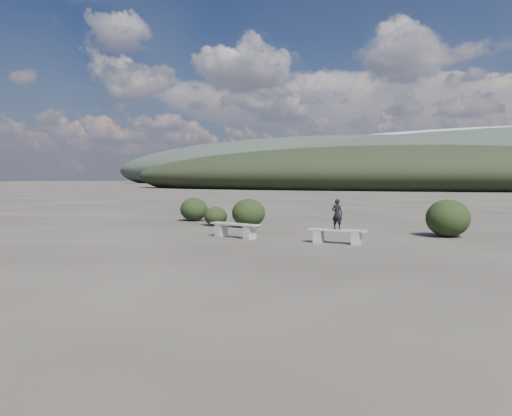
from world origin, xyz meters
The scene contains 9 objects.
ground centered at (0.00, 0.00, 0.00)m, with size 1200.00×1200.00×0.00m, color #302B25.
bench_left centered at (-1.68, 4.95, 0.29)m, with size 1.95×0.77×0.48m.
bench_right centered at (1.78, 5.12, 0.26)m, with size 1.76×0.49×0.43m.
seated_person centered at (1.78, 5.12, 0.89)m, with size 0.33×0.22×0.91m, color black.
shrub_a centered at (-4.63, 8.25, 0.40)m, with size 0.97×0.97×0.80m, color black.
shrub_b centered at (-3.09, 8.31, 0.57)m, with size 1.34×1.34×1.15m, color black.
shrub_d centered at (4.41, 8.64, 0.63)m, with size 1.44×1.44×1.26m, color black.
shrub_f centered at (-6.88, 9.81, 0.54)m, with size 1.27×1.27×1.08m, color black.
mountain_ridges centered at (-7.48, 339.06, 10.84)m, with size 500.00×400.00×56.00m.
Camera 1 is at (6.83, -9.00, 1.91)m, focal length 35.00 mm.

